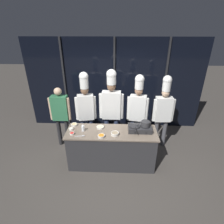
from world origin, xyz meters
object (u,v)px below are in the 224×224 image
Objects in this scene: portable_stove at (140,128)px; prep_bowl_carrots at (101,136)px; prep_bowl_bell_pepper at (72,133)px; person_guest at (61,112)px; prep_bowl_mushrooms at (115,134)px; prep_bowl_ginger at (74,125)px; chef_line at (138,107)px; serving_spoon_slotted at (82,136)px; squeeze_bottle_clear at (83,128)px; prep_bowl_garlic at (71,129)px; chef_pastry at (164,108)px; prep_bowl_noodles at (100,127)px; chef_sous at (111,105)px; frying_pan at (135,125)px; chef_head at (86,105)px; stock_pot at (146,124)px.

portable_stove is 0.86m from prep_bowl_carrots.
person_guest reaches higher than prep_bowl_bell_pepper.
prep_bowl_mushrooms is 1.18× the size of prep_bowl_ginger.
chef_line is at bearing -179.97° from person_guest.
serving_spoon_slotted is 0.11× the size of chef_line.
prep_bowl_mushrooms is at bearing -10.86° from squeeze_bottle_clear.
chef_line is (1.51, 0.68, 0.26)m from prep_bowl_garlic.
person_guest reaches higher than prep_bowl_mushrooms.
chef_line reaches higher than prep_bowl_ginger.
prep_bowl_bell_pepper reaches higher than serving_spoon_slotted.
chef_line reaches higher than prep_bowl_mushrooms.
squeeze_bottle_clear is at bearing 18.94° from chef_pastry.
chef_line reaches higher than chef_pastry.
prep_bowl_noodles is 0.09× the size of chef_pastry.
person_guest is (-0.49, 0.84, 0.09)m from prep_bowl_bell_pepper.
chef_sous reaches higher than prep_bowl_carrots.
chef_head reaches higher than frying_pan.
person_guest is (-1.12, 0.91, 0.08)m from prep_bowl_carrots.
stock_pot reaches higher than portable_stove.
prep_bowl_bell_pepper reaches higher than prep_bowl_garlic.
person_guest is 2.58m from chef_pastry.
frying_pan reaches higher than prep_bowl_mushrooms.
chef_sous is at bearing 67.88° from prep_bowl_noodles.
chef_pastry is (0.64, 0.68, 0.19)m from portable_stove.
chef_sous reaches higher than portable_stove.
portable_stove reaches higher than prep_bowl_noodles.
prep_bowl_ginger reaches higher than serving_spoon_slotted.
squeeze_bottle_clear reaches higher than prep_bowl_garlic.
chef_pastry reaches higher than serving_spoon_slotted.
serving_spoon_slotted is at bearing -58.74° from prep_bowl_ginger.
chef_sous is at bearing 49.93° from squeeze_bottle_clear.
prep_bowl_mushrooms is 0.99m from prep_bowl_garlic.
chef_sous reaches higher than chef_head.
frying_pan is 1.35m from chef_head.
prep_bowl_noodles is (-0.99, 0.08, -0.16)m from stock_pot.
chef_sous is at bearing 37.45° from prep_bowl_garlic.
person_guest is (-1.06, 0.55, 0.09)m from prep_bowl_noodles.
prep_bowl_ginger is 0.61m from prep_bowl_noodles.
serving_spoon_slotted is at bearing -14.51° from prep_bowl_bell_pepper.
chef_pastry is (0.53, 0.68, 0.06)m from stock_pot.
prep_bowl_mushrooms is at bearing 16.82° from prep_bowl_carrots.
serving_spoon_slotted is at bearing -173.73° from prep_bowl_mushrooms.
prep_bowl_garlic is at bearing -98.20° from prep_bowl_ginger.
chef_head is at bearing 153.27° from portable_stove.
prep_bowl_garlic is at bearing -179.05° from portable_stove.
portable_stove reaches higher than prep_bowl_mushrooms.
prep_bowl_bell_pepper is at bearing 119.58° from person_guest.
stock_pot is at bearing -4.42° from prep_bowl_noodles.
frying_pan is at bearing 39.53° from chef_pastry.
chef_head reaches higher than prep_bowl_noodles.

